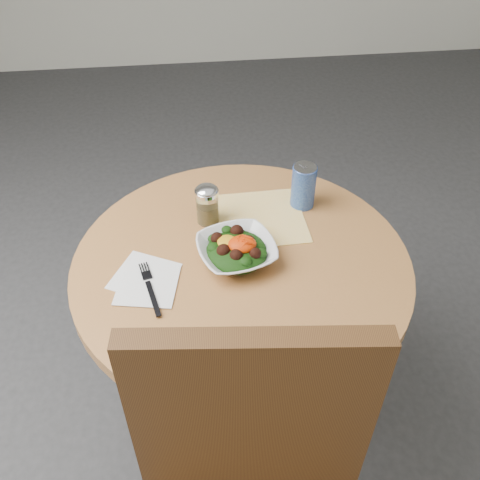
# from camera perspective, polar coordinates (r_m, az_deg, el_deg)

# --- Properties ---
(ground) EXTENTS (6.00, 6.00, 0.00)m
(ground) POSITION_cam_1_polar(r_m,az_deg,el_deg) (2.01, 0.12, -17.66)
(ground) COLOR #2F2F32
(ground) RESTS_ON ground
(table) EXTENTS (0.90, 0.90, 0.75)m
(table) POSITION_cam_1_polar(r_m,az_deg,el_deg) (1.56, 0.15, -7.33)
(table) COLOR black
(table) RESTS_ON ground
(cloth_napkin) EXTENTS (0.28, 0.26, 0.00)m
(cloth_napkin) POSITION_cam_1_polar(r_m,az_deg,el_deg) (1.55, 1.76, 2.32)
(cloth_napkin) COLOR #EDA40C
(cloth_napkin) RESTS_ON table
(paper_napkins) EXTENTS (0.20, 0.22, 0.00)m
(paper_napkins) POSITION_cam_1_polar(r_m,az_deg,el_deg) (1.38, -10.00, -4.26)
(paper_napkins) COLOR silver
(paper_napkins) RESTS_ON table
(salad_bowl) EXTENTS (0.24, 0.24, 0.08)m
(salad_bowl) POSITION_cam_1_polar(r_m,az_deg,el_deg) (1.40, -0.36, -1.12)
(salad_bowl) COLOR silver
(salad_bowl) RESTS_ON table
(fork) EXTENTS (0.06, 0.19, 0.00)m
(fork) POSITION_cam_1_polar(r_m,az_deg,el_deg) (1.36, -9.61, -4.94)
(fork) COLOR black
(fork) RESTS_ON table
(spice_shaker) EXTENTS (0.07, 0.07, 0.12)m
(spice_shaker) POSITION_cam_1_polar(r_m,az_deg,el_deg) (1.50, -3.51, 3.79)
(spice_shaker) COLOR silver
(spice_shaker) RESTS_ON table
(beverage_can) EXTENTS (0.07, 0.07, 0.14)m
(beverage_can) POSITION_cam_1_polar(r_m,az_deg,el_deg) (1.57, 6.78, 5.74)
(beverage_can) COLOR navy
(beverage_can) RESTS_ON table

